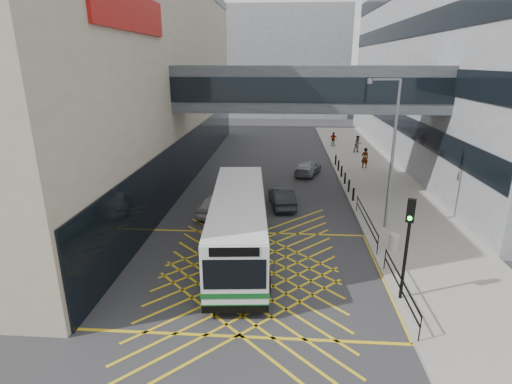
% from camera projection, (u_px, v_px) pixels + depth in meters
% --- Properties ---
extents(ground, '(120.00, 120.00, 0.00)m').
position_uv_depth(ground, '(250.00, 273.00, 18.34)').
color(ground, '#333335').
extents(building_whsmith, '(24.17, 42.00, 16.00)m').
position_uv_depth(building_whsmith, '(44.00, 78.00, 32.20)').
color(building_whsmith, tan).
rests_on(building_whsmith, ground).
extents(building_far, '(28.00, 16.00, 18.00)m').
position_uv_depth(building_far, '(266.00, 63.00, 72.55)').
color(building_far, gray).
rests_on(building_far, ground).
extents(skybridge, '(20.00, 4.10, 3.00)m').
position_uv_depth(skybridge, '(308.00, 88.00, 27.18)').
color(skybridge, '#42474C').
rests_on(skybridge, ground).
extents(pavement, '(6.00, 54.00, 0.16)m').
position_uv_depth(pavement, '(377.00, 182.00, 31.94)').
color(pavement, gray).
rests_on(pavement, ground).
extents(box_junction, '(12.00, 9.00, 0.01)m').
position_uv_depth(box_junction, '(250.00, 273.00, 18.33)').
color(box_junction, gold).
rests_on(box_junction, ground).
extents(bus, '(3.48, 11.24, 3.10)m').
position_uv_depth(bus, '(239.00, 222.00, 19.76)').
color(bus, silver).
rests_on(bus, ground).
extents(car_white, '(2.81, 4.61, 1.37)m').
position_uv_depth(car_white, '(219.00, 203.00, 25.28)').
color(car_white, '#BDBCBE').
rests_on(car_white, ground).
extents(car_dark, '(2.27, 4.38, 1.31)m').
position_uv_depth(car_dark, '(282.00, 197.00, 26.53)').
color(car_dark, black).
rests_on(car_dark, ground).
extents(car_silver, '(2.78, 4.30, 1.24)m').
position_uv_depth(car_silver, '(308.00, 167.00, 34.17)').
color(car_silver, gray).
rests_on(car_silver, ground).
extents(traffic_light, '(0.35, 0.51, 4.29)m').
position_uv_depth(traffic_light, '(408.00, 235.00, 15.15)').
color(traffic_light, black).
rests_on(traffic_light, pavement).
extents(street_lamp, '(1.88, 0.57, 8.26)m').
position_uv_depth(street_lamp, '(390.00, 146.00, 21.55)').
color(street_lamp, slate).
rests_on(street_lamp, pavement).
extents(litter_bin, '(0.47, 0.47, 0.82)m').
position_uv_depth(litter_bin, '(394.00, 242.00, 20.17)').
color(litter_bin, '#ADA89E').
rests_on(litter_bin, pavement).
extents(kerb_railings, '(0.05, 12.54, 1.00)m').
position_uv_depth(kerb_railings, '(379.00, 243.00, 19.34)').
color(kerb_railings, black).
rests_on(kerb_railings, pavement).
extents(bollards, '(0.14, 10.14, 0.90)m').
position_uv_depth(bollards, '(343.00, 175.00, 31.95)').
color(bollards, black).
rests_on(bollards, pavement).
extents(pedestrian_a, '(0.84, 0.70, 1.82)m').
position_uv_depth(pedestrian_a, '(365.00, 158.00, 35.46)').
color(pedestrian_a, gray).
rests_on(pedestrian_a, pavement).
extents(pedestrian_b, '(0.97, 0.74, 1.75)m').
position_uv_depth(pedestrian_b, '(358.00, 144.00, 41.60)').
color(pedestrian_b, gray).
rests_on(pedestrian_b, pavement).
extents(pedestrian_c, '(1.02, 0.75, 1.56)m').
position_uv_depth(pedestrian_c, '(333.00, 139.00, 44.79)').
color(pedestrian_c, gray).
rests_on(pedestrian_c, pavement).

